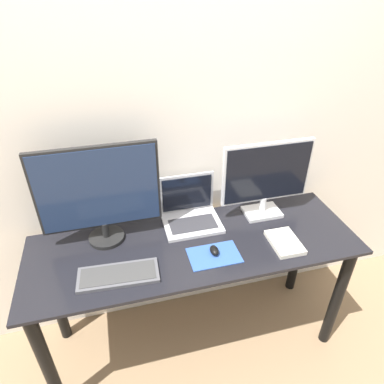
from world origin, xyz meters
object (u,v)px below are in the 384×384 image
monitor_right (266,177)px  laptop (190,211)px  keyboard (118,275)px  mouse (214,250)px  book (285,242)px  monitor_left (99,193)px

monitor_right → laptop: (-0.41, 0.05, -0.18)m
monitor_right → keyboard: bearing=-161.3°
mouse → laptop: bearing=99.0°
laptop → mouse: 0.30m
keyboard → book: bearing=0.6°
monitor_right → mouse: (-0.37, -0.25, -0.22)m
monitor_left → laptop: size_ratio=1.90×
laptop → book: laptop is taller
laptop → book: 0.53m
monitor_left → monitor_right: monitor_left is taller
monitor_right → book: (0.00, -0.27, -0.23)m
keyboard → book: (0.83, 0.01, 0.00)m
monitor_right → laptop: 0.45m
monitor_left → monitor_right: 0.87m
monitor_left → mouse: (0.50, -0.25, -0.26)m
monitor_right → keyboard: (-0.83, -0.28, -0.23)m
keyboard → mouse: mouse is taller
monitor_right → mouse: size_ratio=7.26×
mouse → book: size_ratio=0.34×
monitor_left → mouse: monitor_left is taller
monitor_left → book: (0.87, -0.27, -0.27)m
monitor_left → keyboard: 0.39m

